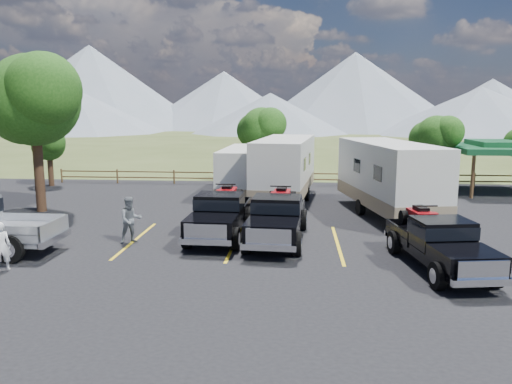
# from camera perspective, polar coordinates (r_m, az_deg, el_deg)

# --- Properties ---
(ground) EXTENTS (320.00, 320.00, 0.00)m
(ground) POSITION_cam_1_polar(r_m,az_deg,el_deg) (15.75, 3.11, -9.89)
(ground) COLOR #3C4B20
(ground) RESTS_ON ground
(asphalt_lot) EXTENTS (44.00, 34.00, 0.04)m
(asphalt_lot) POSITION_cam_1_polar(r_m,az_deg,el_deg) (18.60, 3.37, -6.73)
(asphalt_lot) COLOR black
(asphalt_lot) RESTS_ON ground
(stall_lines) EXTENTS (12.12, 5.50, 0.01)m
(stall_lines) POSITION_cam_1_polar(r_m,az_deg,el_deg) (19.55, 3.44, -5.83)
(stall_lines) COLOR yellow
(stall_lines) RESTS_ON asphalt_lot
(tree_big_nw) EXTENTS (5.54, 5.18, 7.84)m
(tree_big_nw) POSITION_cam_1_polar(r_m,az_deg,el_deg) (27.13, -24.12, 9.56)
(tree_big_nw) COLOR black
(tree_big_nw) RESTS_ON ground
(tree_ne_a) EXTENTS (3.11, 2.92, 4.76)m
(tree_ne_a) POSITION_cam_1_polar(r_m,az_deg,el_deg) (33.04, 19.87, 6.04)
(tree_ne_a) COLOR black
(tree_ne_a) RESTS_ON ground
(tree_north) EXTENTS (3.46, 3.24, 5.25)m
(tree_north) POSITION_cam_1_polar(r_m,az_deg,el_deg) (33.96, 0.61, 7.29)
(tree_north) COLOR black
(tree_north) RESTS_ON ground
(tree_nw_small) EXTENTS (2.59, 2.43, 3.85)m
(tree_nw_small) POSITION_cam_1_polar(r_m,az_deg,el_deg) (35.90, -22.61, 5.00)
(tree_nw_small) COLOR black
(tree_nw_small) RESTS_ON ground
(rail_fence) EXTENTS (36.12, 0.12, 1.00)m
(rail_fence) POSITION_cam_1_polar(r_m,az_deg,el_deg) (33.70, 7.39, 1.68)
(rail_fence) COLOR brown
(rail_fence) RESTS_ON ground
(pavilion) EXTENTS (6.20, 6.20, 3.22)m
(pavilion) POSITION_cam_1_polar(r_m,az_deg,el_deg) (34.34, 26.32, 4.56)
(pavilion) COLOR brown
(pavilion) RESTS_ON ground
(mountain_range) EXTENTS (209.00, 71.00, 20.00)m
(mountain_range) POSITION_cam_1_polar(r_m,az_deg,el_deg) (121.10, 0.88, 10.96)
(mountain_range) COLOR gray
(mountain_range) RESTS_ON ground
(rig_left) EXTENTS (2.26, 6.00, 1.98)m
(rig_left) POSITION_cam_1_polar(r_m,az_deg,el_deg) (20.48, -4.04, -2.38)
(rig_left) COLOR black
(rig_left) RESTS_ON asphalt_lot
(rig_center) EXTENTS (2.42, 6.12, 2.01)m
(rig_center) POSITION_cam_1_polar(r_m,az_deg,el_deg) (19.76, 2.48, -2.78)
(rig_center) COLOR black
(rig_center) RESTS_ON asphalt_lot
(rig_right) EXTENTS (2.66, 5.84, 1.88)m
(rig_right) POSITION_cam_1_polar(r_m,az_deg,el_deg) (17.44, 20.12, -5.29)
(rig_right) COLOR black
(rig_right) RESTS_ON asphalt_lot
(trailer_left) EXTENTS (2.43, 8.34, 2.89)m
(trailer_left) POSITION_cam_1_polar(r_m,az_deg,el_deg) (28.93, -1.46, 2.33)
(trailer_left) COLOR silver
(trailer_left) RESTS_ON asphalt_lot
(trailer_center) EXTENTS (3.52, 10.16, 3.51)m
(trailer_center) POSITION_cam_1_polar(r_m,az_deg,el_deg) (27.85, 3.31, 2.70)
(trailer_center) COLOR silver
(trailer_center) RESTS_ON asphalt_lot
(trailer_right) EXTENTS (4.23, 10.27, 3.56)m
(trailer_right) POSITION_cam_1_polar(r_m,az_deg,el_deg) (24.84, 14.91, 1.58)
(trailer_right) COLOR silver
(trailer_right) RESTS_ON asphalt_lot
(person_a) EXTENTS (0.70, 0.62, 1.61)m
(person_a) POSITION_cam_1_polar(r_m,az_deg,el_deg) (18.12, -27.13, -5.55)
(person_a) COLOR white
(person_a) RESTS_ON asphalt_lot
(person_b) EXTENTS (1.12, 1.06, 1.82)m
(person_b) POSITION_cam_1_polar(r_m,az_deg,el_deg) (19.97, -14.13, -3.10)
(person_b) COLOR slate
(person_b) RESTS_ON asphalt_lot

